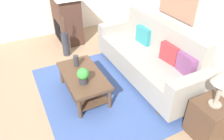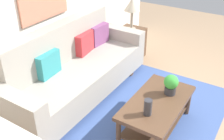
% 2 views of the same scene
% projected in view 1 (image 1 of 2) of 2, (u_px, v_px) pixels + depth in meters
% --- Properties ---
extents(ground_plane, '(9.72, 9.72, 0.00)m').
position_uv_depth(ground_plane, '(71.00, 103.00, 3.52)').
color(ground_plane, '#9E7F60').
extents(wall_back, '(5.72, 0.10, 2.70)m').
position_uv_depth(wall_back, '(183.00, 5.00, 3.53)').
color(wall_back, silver).
rests_on(wall_back, ground_plane).
extents(area_rug, '(2.54, 1.85, 0.01)m').
position_uv_depth(area_rug, '(99.00, 94.00, 3.70)').
color(area_rug, '#3D5693').
rests_on(area_rug, ground_plane).
extents(couch, '(2.45, 0.84, 1.08)m').
position_uv_depth(couch, '(149.00, 57.00, 3.91)').
color(couch, gray).
rests_on(couch, ground_plane).
extents(throw_pillow_teal, '(0.37, 0.15, 0.32)m').
position_uv_depth(throw_pillow_teal, '(144.00, 35.00, 4.10)').
color(throw_pillow_teal, teal).
rests_on(throw_pillow_teal, couch).
extents(throw_pillow_crimson, '(0.37, 0.16, 0.32)m').
position_uv_depth(throw_pillow_crimson, '(170.00, 53.00, 3.53)').
color(throw_pillow_crimson, red).
rests_on(throw_pillow_crimson, couch).
extents(throw_pillow_plum, '(0.37, 0.15, 0.32)m').
position_uv_depth(throw_pillow_plum, '(186.00, 65.00, 3.24)').
color(throw_pillow_plum, '#7A4270').
rests_on(throw_pillow_plum, couch).
extents(coffee_table, '(1.10, 0.60, 0.43)m').
position_uv_depth(coffee_table, '(83.00, 80.00, 3.53)').
color(coffee_table, '#513826').
rests_on(coffee_table, ground_plane).
extents(tabletop_vase, '(0.09, 0.09, 0.20)m').
position_uv_depth(tabletop_vase, '(76.00, 61.00, 3.62)').
color(tabletop_vase, '#2D2D33').
rests_on(tabletop_vase, coffee_table).
extents(potted_plant_tabletop, '(0.18, 0.18, 0.26)m').
position_uv_depth(potted_plant_tabletop, '(83.00, 75.00, 3.19)').
color(potted_plant_tabletop, '#2D2D33').
rests_on(potted_plant_tabletop, coffee_table).
extents(side_table, '(0.44, 0.44, 0.56)m').
position_uv_depth(side_table, '(209.00, 120.00, 2.85)').
color(side_table, '#513826').
rests_on(side_table, ground_plane).
extents(fireplace, '(1.02, 0.58, 1.16)m').
position_uv_depth(fireplace, '(66.00, 18.00, 5.13)').
color(fireplace, '#472D23').
rests_on(fireplace, ground_plane).
extents(floor_vase, '(0.16, 0.16, 0.54)m').
position_uv_depth(floor_vase, '(66.00, 44.00, 4.68)').
color(floor_vase, '#2D2D33').
rests_on(floor_vase, ground_plane).
extents(floor_vase_branch_a, '(0.04, 0.05, 0.36)m').
position_uv_depth(floor_vase_branch_a, '(63.00, 25.00, 4.41)').
color(floor_vase_branch_a, brown).
rests_on(floor_vase_branch_a, floor_vase).
extents(floor_vase_branch_b, '(0.02, 0.03, 0.36)m').
position_uv_depth(floor_vase_branch_b, '(64.00, 25.00, 4.43)').
color(floor_vase_branch_b, brown).
rests_on(floor_vase_branch_b, floor_vase).
extents(floor_vase_branch_c, '(0.05, 0.03, 0.36)m').
position_uv_depth(floor_vase_branch_c, '(62.00, 25.00, 4.42)').
color(floor_vase_branch_c, brown).
rests_on(floor_vase_branch_c, floor_vase).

